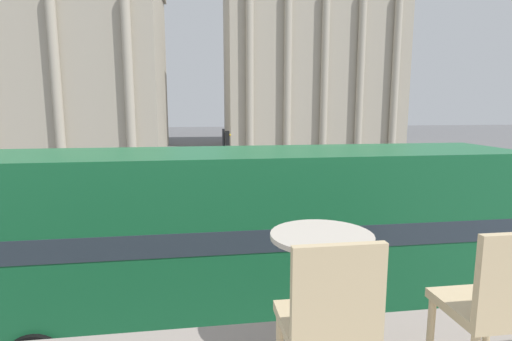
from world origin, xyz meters
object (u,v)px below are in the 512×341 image
object	(u,v)px
plaza_building_right	(311,61)
traffic_light_near	(394,182)
plaza_building_left	(48,67)
cafe_chair_0	(328,320)
double_decker_bus	(257,234)
traffic_light_mid	(225,158)
pedestrian_red	(196,174)
cafe_dining_table	(321,266)
pedestrian_olive	(293,188)
cafe_chair_1	(495,304)

from	to	relation	value
plaza_building_right	traffic_light_near	world-z (taller)	plaza_building_right
plaza_building_left	traffic_light_near	world-z (taller)	plaza_building_left
cafe_chair_0	traffic_light_near	size ratio (longest dim) A/B	0.27
plaza_building_left	traffic_light_near	xyz separation A→B (m)	(23.74, -34.22, -7.19)
double_decker_bus	traffic_light_near	bearing A→B (deg)	38.68
traffic_light_mid	plaza_building_left	bearing A→B (deg)	121.16
traffic_light_near	pedestrian_red	xyz separation A→B (m)	(-7.59, 10.39, -1.21)
cafe_chair_0	pedestrian_red	size ratio (longest dim) A/B	0.51
plaza_building_left	plaza_building_right	world-z (taller)	plaza_building_right
traffic_light_mid	pedestrian_red	world-z (taller)	traffic_light_mid
double_decker_bus	plaza_building_left	size ratio (longest dim) A/B	0.45
cafe_chair_0	traffic_light_near	distance (m)	14.45
cafe_dining_table	pedestrian_red	xyz separation A→B (m)	(-0.85, 22.38, -3.16)
pedestrian_red	cafe_dining_table	bearing A→B (deg)	-15.59
cafe_chair_0	traffic_light_mid	distance (m)	17.75
pedestrian_olive	pedestrian_red	distance (m)	6.97
cafe_chair_1	pedestrian_red	distance (m)	23.19
cafe_chair_1	pedestrian_olive	size ratio (longest dim) A/B	0.53
double_decker_bus	cafe_chair_0	world-z (taller)	cafe_chair_0
double_decker_bus	cafe_chair_0	xyz separation A→B (m)	(-0.68, -6.76, 1.84)
traffic_light_near	plaza_building_right	bearing A→B (deg)	78.79
double_decker_bus	cafe_chair_0	size ratio (longest dim) A/B	12.44
cafe_chair_0	traffic_light_near	xyz separation A→B (m)	(6.88, 12.55, -1.93)
cafe_chair_1	traffic_light_mid	world-z (taller)	cafe_chair_1
traffic_light_near	cafe_chair_1	bearing A→B (deg)	-115.72
double_decker_bus	cafe_dining_table	size ratio (longest dim) A/B	15.50
cafe_chair_1	plaza_building_right	distance (m)	53.42
cafe_chair_0	plaza_building_right	size ratio (longest dim) A/B	0.04
cafe_chair_1	pedestrian_olive	xyz separation A→B (m)	(3.38, 18.00, -3.21)
cafe_chair_1	traffic_light_mid	xyz separation A→B (m)	(-0.10, 17.65, -1.54)
pedestrian_olive	traffic_light_mid	bearing A→B (deg)	-49.00
cafe_chair_0	plaza_building_left	size ratio (longest dim) A/B	0.04
cafe_chair_0	cafe_dining_table	bearing A→B (deg)	72.43
plaza_building_right	traffic_light_mid	distance (m)	37.23
plaza_building_left	traffic_light_mid	xyz separation A→B (m)	(17.60, -29.10, -6.80)
double_decker_bus	traffic_light_mid	xyz separation A→B (m)	(0.06, 10.91, 0.29)
cafe_chair_1	plaza_building_left	bearing A→B (deg)	113.09
plaza_building_right	pedestrian_olive	xyz separation A→B (m)	(-10.31, -33.17, -10.14)
cafe_chair_1	traffic_light_near	size ratio (longest dim) A/B	0.27
plaza_building_right	pedestrian_red	distance (m)	33.65
double_decker_bus	pedestrian_red	xyz separation A→B (m)	(-1.39, 16.18, -1.31)
double_decker_bus	traffic_light_mid	distance (m)	10.91
double_decker_bus	cafe_dining_table	bearing A→B (deg)	-99.34
cafe_chair_0	plaza_building_right	xyz separation A→B (m)	(14.54, 51.19, 6.93)
plaza_building_right	plaza_building_left	bearing A→B (deg)	-171.99
pedestrian_red	cafe_chair_1	bearing A→B (deg)	-13.89
plaza_building_right	traffic_light_mid	world-z (taller)	plaza_building_right
cafe_chair_1	pedestrian_red	bearing A→B (deg)	96.23
cafe_dining_table	cafe_chair_1	xyz separation A→B (m)	(0.70, -0.54, -0.02)
plaza_building_left	traffic_light_near	bearing A→B (deg)	-55.25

